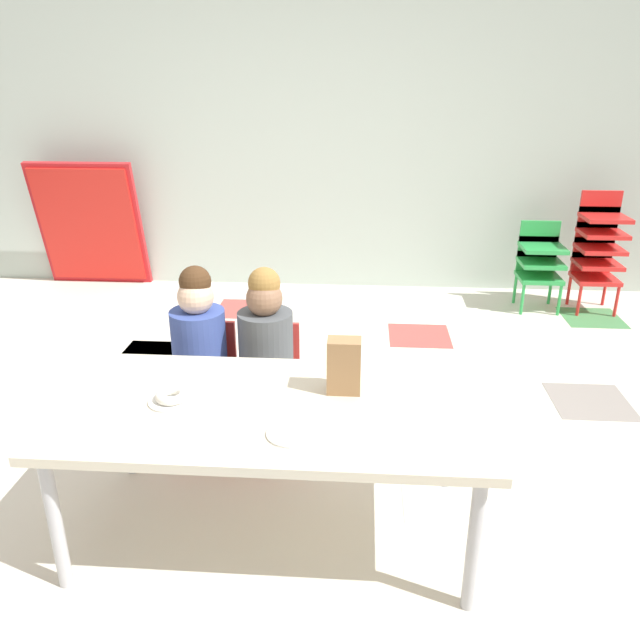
# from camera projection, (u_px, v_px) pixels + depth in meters

# --- Properties ---
(ground_plane) EXTENTS (6.12, 5.03, 0.02)m
(ground_plane) POSITION_uv_depth(u_px,v_px,m) (267.00, 432.00, 3.26)
(ground_plane) COLOR silver
(back_wall) EXTENTS (6.12, 0.10, 2.41)m
(back_wall) POSITION_uv_depth(u_px,v_px,m) (308.00, 144.00, 5.14)
(back_wall) COLOR #B2C1B7
(back_wall) RESTS_ON ground_plane
(craft_table) EXTENTS (1.61, 0.82, 0.58)m
(craft_table) POSITION_uv_depth(u_px,v_px,m) (272.00, 416.00, 2.36)
(craft_table) COLOR beige
(craft_table) RESTS_ON ground_plane
(seated_child_near_camera) EXTENTS (0.33, 0.33, 0.92)m
(seated_child_near_camera) POSITION_uv_depth(u_px,v_px,m) (199.00, 341.00, 2.97)
(seated_child_near_camera) COLOR red
(seated_child_near_camera) RESTS_ON ground_plane
(seated_child_middle_seat) EXTENTS (0.33, 0.33, 0.92)m
(seated_child_middle_seat) POSITION_uv_depth(u_px,v_px,m) (266.00, 342.00, 2.95)
(seated_child_middle_seat) COLOR red
(seated_child_middle_seat) RESTS_ON ground_plane
(kid_chair_green_stack) EXTENTS (0.32, 0.30, 0.68)m
(kid_chair_green_stack) POSITION_uv_depth(u_px,v_px,m) (540.00, 260.00, 4.85)
(kid_chair_green_stack) COLOR green
(kid_chair_green_stack) RESTS_ON ground_plane
(kid_chair_red_stack) EXTENTS (0.32, 0.30, 0.92)m
(kid_chair_red_stack) POSITION_uv_depth(u_px,v_px,m) (598.00, 245.00, 4.78)
(kid_chair_red_stack) COLOR red
(kid_chair_red_stack) RESTS_ON ground_plane
(folded_activity_table) EXTENTS (0.90, 0.29, 1.09)m
(folded_activity_table) POSITION_uv_depth(u_px,v_px,m) (90.00, 225.00, 5.32)
(folded_activity_table) COLOR red
(folded_activity_table) RESTS_ON ground_plane
(paper_bag_brown) EXTENTS (0.13, 0.09, 0.22)m
(paper_bag_brown) POSITION_uv_depth(u_px,v_px,m) (344.00, 366.00, 2.40)
(paper_bag_brown) COLOR #9E754C
(paper_bag_brown) RESTS_ON craft_table
(paper_plate_near_edge) EXTENTS (0.18, 0.18, 0.01)m
(paper_plate_near_edge) POSITION_uv_depth(u_px,v_px,m) (172.00, 401.00, 2.36)
(paper_plate_near_edge) COLOR white
(paper_plate_near_edge) RESTS_ON craft_table
(paper_plate_center_table) EXTENTS (0.18, 0.18, 0.01)m
(paper_plate_center_table) POSITION_uv_depth(u_px,v_px,m) (292.00, 433.00, 2.15)
(paper_plate_center_table) COLOR white
(paper_plate_center_table) RESTS_ON craft_table
(donut_powdered_on_plate) EXTENTS (0.12, 0.12, 0.04)m
(donut_powdered_on_plate) POSITION_uv_depth(u_px,v_px,m) (172.00, 396.00, 2.36)
(donut_powdered_on_plate) COLOR white
(donut_powdered_on_plate) RESTS_ON craft_table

